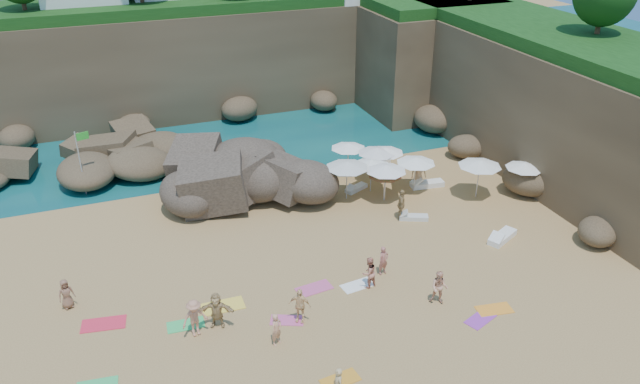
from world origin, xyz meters
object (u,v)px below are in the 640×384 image
object	(u,v)px
parasol_2	(377,150)
parasol_0	(371,162)
person_stand_3	(401,205)
person_stand_4	(419,172)
lounger_0	(274,194)
flag_pole	(81,155)
person_stand_5	(197,194)
parasol_1	(386,168)
person_stand_2	(245,179)
rock_outcrop	(241,192)
person_stand_1	(369,273)
person_stand_0	(276,329)

from	to	relation	value
parasol_2	parasol_0	bearing A→B (deg)	-126.92
person_stand_3	person_stand_4	size ratio (longest dim) A/B	0.95
parasol_2	lounger_0	size ratio (longest dim) A/B	1.38
flag_pole	parasol_0	xyz separation A→B (m)	(16.08, -5.84, -0.64)
person_stand_4	person_stand_5	world-z (taller)	person_stand_4
parasol_1	person_stand_2	world-z (taller)	parasol_1
rock_outcrop	person_stand_4	size ratio (longest dim) A/B	4.04
lounger_0	person_stand_4	distance (m)	8.99
person_stand_2	person_stand_4	bearing A→B (deg)	-157.76
person_stand_2	parasol_1	bearing A→B (deg)	-169.26
flag_pole	person_stand_1	world-z (taller)	flag_pole
rock_outcrop	person_stand_3	size ratio (longest dim) A/B	4.25
rock_outcrop	person_stand_2	world-z (taller)	person_stand_2
rock_outcrop	lounger_0	xyz separation A→B (m)	(1.67, -1.27, 0.13)
parasol_1	person_stand_4	xyz separation A→B (m)	(2.74, 0.93, -1.14)
parasol_1	person_stand_1	distance (m)	8.94
flag_pole	lounger_0	xyz separation A→B (m)	(10.36, -4.40, -2.44)
person_stand_5	flag_pole	bearing A→B (deg)	131.33
parasol_1	person_stand_1	xyz separation A→B (m)	(-4.57, -7.57, -1.30)
flag_pole	person_stand_3	distance (m)	18.89
flag_pole	person_stand_0	bearing A→B (deg)	-68.75
parasol_1	person_stand_1	world-z (taller)	parasol_1
parasol_2	person_stand_2	xyz separation A→B (m)	(-8.05, 1.34, -1.19)
person_stand_0	parasol_0	bearing A→B (deg)	15.26
person_stand_0	person_stand_4	bearing A→B (deg)	6.25
parasol_2	person_stand_2	world-z (taller)	parasol_2
person_stand_4	person_stand_5	bearing A→B (deg)	-173.79
parasol_1	person_stand_4	bearing A→B (deg)	18.79
rock_outcrop	person_stand_2	size ratio (longest dim) A/B	4.48
person_stand_2	person_stand_4	xyz separation A→B (m)	(10.15, -3.00, 0.09)
person_stand_4	flag_pole	bearing A→B (deg)	177.36
parasol_0	person_stand_0	size ratio (longest dim) A/B	1.51
person_stand_2	person_stand_4	world-z (taller)	person_stand_4
rock_outcrop	person_stand_5	distance (m)	3.07
parasol_1	person_stand_3	distance (m)	2.65
lounger_0	rock_outcrop	bearing A→B (deg)	134.93
lounger_0	person_stand_5	size ratio (longest dim) A/B	1.05
rock_outcrop	lounger_0	bearing A→B (deg)	-37.09
flag_pole	lounger_0	world-z (taller)	flag_pole
person_stand_4	person_stand_5	distance (m)	13.40
lounger_0	person_stand_3	xyz separation A→B (m)	(5.85, -5.15, 0.77)
person_stand_4	parasol_1	bearing A→B (deg)	-145.77
flag_pole	person_stand_4	xyz separation A→B (m)	(19.12, -6.24, -1.62)
parasol_0	parasol_1	size ratio (longest dim) A/B	0.92
parasol_0	parasol_1	world-z (taller)	parasol_1
person_stand_1	rock_outcrop	bearing A→B (deg)	-91.25
rock_outcrop	person_stand_1	xyz separation A→B (m)	(3.12, -11.62, 0.79)
parasol_0	person_stand_3	bearing A→B (deg)	-87.98
parasol_2	person_stand_3	world-z (taller)	parasol_2
person_stand_0	person_stand_2	xyz separation A→B (m)	(2.36, 13.77, 0.12)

